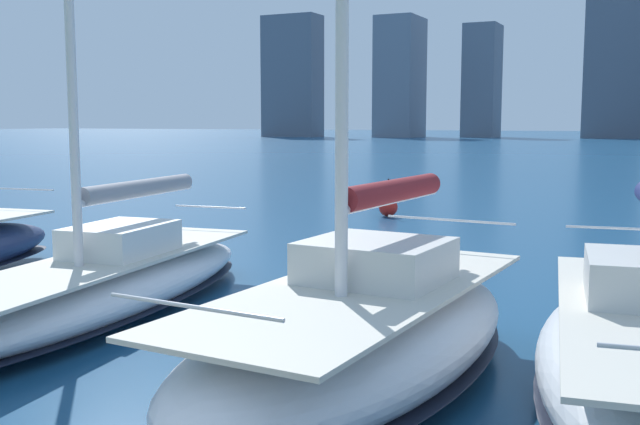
{
  "coord_description": "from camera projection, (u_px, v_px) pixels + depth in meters",
  "views": [
    {
      "loc": [
        -4.38,
        2.57,
        3.47
      ],
      "look_at": [
        0.17,
        -6.85,
        2.2
      ],
      "focal_mm": 42.0,
      "sensor_mm": 36.0,
      "label": 1
    }
  ],
  "objects": [
    {
      "name": "sailboat_maroon",
      "position": [
        362.0,
        332.0,
        9.78
      ],
      "size": [
        3.43,
        7.66,
        9.51
      ],
      "color": "white",
      "rests_on": "ground"
    },
    {
      "name": "sailboat_grey",
      "position": [
        106.0,
        280.0,
        13.47
      ],
      "size": [
        3.48,
        9.49,
        12.21
      ],
      "color": "white",
      "rests_on": "ground"
    },
    {
      "name": "channel_buoy",
      "position": [
        388.0,
        207.0,
        27.55
      ],
      "size": [
        0.7,
        0.7,
        1.4
      ],
      "color": "red",
      "rests_on": "ground"
    }
  ]
}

